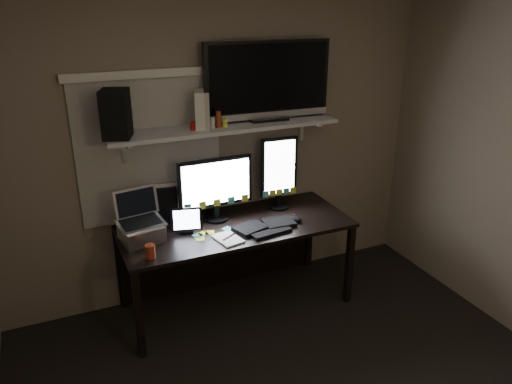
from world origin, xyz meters
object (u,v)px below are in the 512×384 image
monitor_portrait (279,173)px  cup (150,251)px  laptop (140,218)px  mouse (296,218)px  desk (231,238)px  game_console (200,109)px  monitor_landscape (216,189)px  speaker (116,114)px  tv (268,81)px  keyboard (265,226)px  tablet (186,220)px

monitor_portrait → cup: monitor_portrait is taller
monitor_portrait → laptop: bearing=-169.1°
mouse → cup: (-1.19, -0.13, 0.03)m
desk → cup: cup is taller
game_console → monitor_landscape: bearing=-26.1°
monitor_portrait → speaker: 1.39m
tv → monitor_landscape: bearing=-167.8°
desk → game_console: (-0.19, 0.10, 1.06)m
keyboard → tv: tv is taller
keyboard → game_console: bearing=128.4°
tablet → tv: tv is taller
speaker → mouse: bearing=5.5°
monitor_portrait → tv: (-0.08, 0.06, 0.74)m
game_console → desk: bearing=-12.4°
monitor_landscape → speaker: speaker is taller
monitor_landscape → tablet: bearing=-155.5°
mouse → laptop: size_ratio=0.31×
desk → cup: bearing=-152.4°
game_console → speaker: 0.62m
speaker → monitor_landscape: bearing=17.0°
desk → speaker: speaker is taller
monitor_portrait → speaker: (-1.25, 0.01, 0.61)m
monitor_landscape → laptop: 0.64m
desk → monitor_portrait: monitor_portrait is taller
keyboard → tv: (0.19, 0.37, 1.04)m
monitor_landscape → monitor_portrait: bearing=1.5°
keyboard → tablet: size_ratio=2.10×
monitor_portrait → tablet: bearing=-166.4°
desk → tv: bearing=16.6°
monitor_landscape → cup: 0.78m
monitor_portrait → mouse: size_ratio=5.45×
monitor_landscape → cup: monitor_landscape is taller
tablet → cup: 0.44m
laptop → tv: bearing=1.4°
desk → monitor_landscape: bearing=164.5°
tablet → game_console: (0.21, 0.21, 0.79)m
keyboard → speaker: (-0.99, 0.31, 0.90)m
monitor_landscape → cup: size_ratio=6.06×
monitor_portrait → speaker: bearing=-176.9°
keyboard → speaker: size_ratio=1.47×
laptop → speaker: 0.75m
mouse → game_console: bearing=137.9°
tablet → laptop: 0.35m
keyboard → tablet: 0.61m
tv → game_console: bearing=-176.8°
monitor_portrait → keyboard: 0.50m
monitor_portrait → keyboard: bearing=-127.7°
tv → laptop: bearing=-166.3°
desk → tablet: 0.49m
mouse → monitor_portrait: bearing=78.3°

